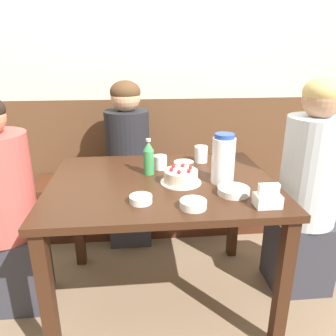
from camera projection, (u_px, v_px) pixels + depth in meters
The scene contains 18 objects.
ground_plane at pixel (162, 297), 1.95m from camera, with size 12.00×12.00×0.00m, color #846B51.
back_wall at pixel (151, 69), 2.51m from camera, with size 4.80×0.04×2.50m.
bench_seat at pixel (154, 203), 2.66m from camera, with size 1.87×0.38×0.43m.
dining_table at pixel (162, 198), 1.73m from camera, with size 1.16×0.89×0.75m.
birthday_cake at pixel (181, 177), 1.66m from camera, with size 0.21×0.21×0.09m.
water_pitcher at pixel (223, 159), 1.64m from camera, with size 0.12×0.12×0.25m.
soju_bottle at pixel (149, 158), 1.76m from camera, with size 0.06×0.06×0.20m.
napkin_holder at pixel (268, 198), 1.41m from camera, with size 0.11×0.08×0.11m.
bowl_soup_white at pixel (141, 199), 1.45m from camera, with size 0.10×0.10×0.03m.
bowl_rice_small at pixel (184, 165), 1.87m from camera, with size 0.11×0.11×0.04m.
bowl_side_dish at pixel (234, 191), 1.54m from camera, with size 0.15×0.15×0.03m.
bowl_sauce_shallow at pixel (193, 204), 1.40m from camera, with size 0.12×0.12×0.03m.
glass_water_tall at pixel (160, 162), 1.86m from camera, with size 0.08×0.08×0.08m.
glass_tumbler_short at pixel (225, 149), 2.08m from camera, with size 0.07×0.07×0.09m.
glass_shot_small at pixel (201, 154), 1.97m from camera, with size 0.08×0.08×0.10m.
person_teal_shirt at pixel (4, 213), 1.74m from camera, with size 0.34×0.34×1.19m.
person_pale_blue_shirt at pixel (307, 195), 1.87m from camera, with size 0.34×0.32×1.26m.
person_grey_tee at pixel (129, 168), 2.40m from camera, with size 0.31×0.34×1.20m.
Camera 1 is at (-0.12, -1.57, 1.39)m, focal length 35.00 mm.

